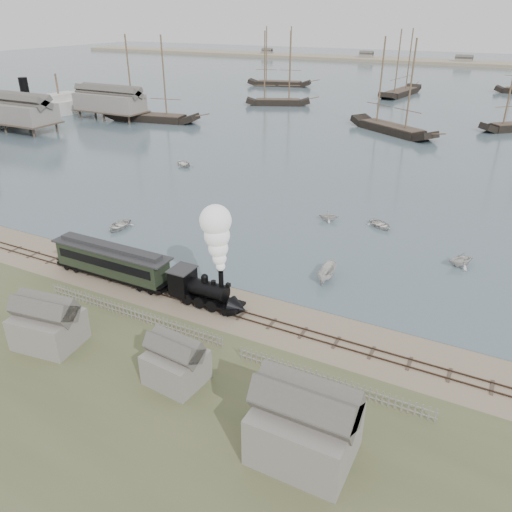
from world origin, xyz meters
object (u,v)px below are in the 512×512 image
at_px(locomotive, 213,265).
at_px(passenger_coach, 112,260).
at_px(beached_dinghy, 194,286).
at_px(steamship, 26,99).

distance_m(locomotive, passenger_coach, 12.41).
xyz_separation_m(locomotive, beached_dinghy, (-3.59, 1.90, -4.07)).
relative_size(locomotive, beached_dinghy, 2.58).
height_order(beached_dinghy, steamship, steamship).
relative_size(passenger_coach, beached_dinghy, 3.64).
bearing_deg(steamship, beached_dinghy, -117.53).
bearing_deg(locomotive, steamship, 148.41).
distance_m(passenger_coach, beached_dinghy, 8.98).
xyz_separation_m(beached_dinghy, steamship, (-84.57, 52.32, 4.71)).
relative_size(passenger_coach, steamship, 0.30).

